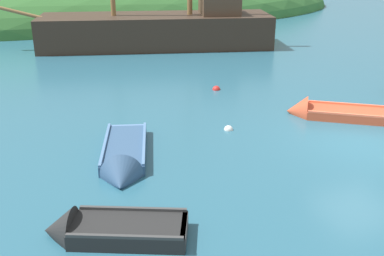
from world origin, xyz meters
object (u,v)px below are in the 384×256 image
rowboat_near_dock (124,160)px  buoy_white (228,130)px  rowboat_far (106,232)px  rowboat_outer_left (329,114)px  sailing_ship (159,35)px  buoy_red (216,90)px

rowboat_near_dock → buoy_white: bearing=124.3°
rowboat_far → rowboat_outer_left: size_ratio=0.87×
rowboat_far → buoy_white: 6.80m
rowboat_near_dock → rowboat_outer_left: (7.79, 1.17, 0.00)m
rowboat_far → buoy_white: (4.99, 4.61, -0.12)m
sailing_ship → rowboat_near_dock: sailing_ship is taller
sailing_ship → buoy_white: 13.79m
rowboat_outer_left → buoy_white: size_ratio=12.27×
buoy_white → rowboat_outer_left: bearing=-1.3°
buoy_red → rowboat_far: bearing=-125.7°
sailing_ship → buoy_white: bearing=97.4°
rowboat_far → rowboat_outer_left: 10.01m
sailing_ship → rowboat_far: bearing=84.5°
sailing_ship → rowboat_outer_left: size_ratio=4.37×
buoy_red → buoy_white: size_ratio=1.11×
rowboat_near_dock → rowboat_outer_left: 7.87m
buoy_red → buoy_white: 4.59m
rowboat_far → sailing_ship: bearing=-86.8°
rowboat_near_dock → rowboat_far: rowboat_near_dock is taller
buoy_white → buoy_red: bearing=71.5°
rowboat_far → buoy_white: bearing=-113.8°
rowboat_far → rowboat_outer_left: bearing=-129.7°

